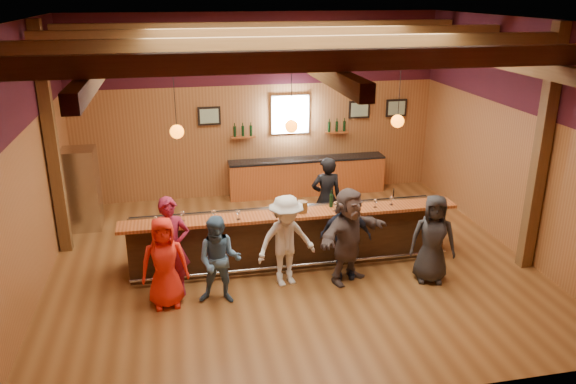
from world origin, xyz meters
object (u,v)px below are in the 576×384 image
Objects in this scene: customer_dark at (433,239)px; bottle_a at (331,200)px; customer_white at (286,241)px; bartender at (326,198)px; back_bar_cabinet at (307,176)px; ice_bucket at (302,207)px; customer_orange at (165,263)px; stainless_fridge at (82,189)px; customer_redvest at (171,247)px; customer_denim at (219,260)px; bar_counter at (290,235)px; customer_brown at (348,236)px; customer_navy at (345,237)px.

bottle_a is at bearing 161.64° from customer_dark.
bartender is (1.22, 1.82, 0.04)m from customer_white.
ice_bucket reaches higher than back_bar_cabinet.
customer_orange is at bearing 174.63° from customer_white.
stainless_fridge is 1.01× the size of customer_redvest.
customer_dark is at bearing -77.01° from back_bar_cabinet.
customer_denim is (-2.66, -4.88, 0.29)m from back_bar_cabinet.
customer_redvest is 1.00× the size of bartender.
stainless_fridge reaches higher than customer_redvest.
bar_counter is at bearing 167.24° from bottle_a.
customer_brown reaches higher than back_bar_cabinet.
customer_orange is at bearing -160.26° from ice_bucket.
back_bar_cabinet is 2.55× the size of customer_orange.
customer_orange is at bearing 153.55° from customer_brown.
bar_counter is 2.68m from customer_dark.
back_bar_cabinet is at bearing 75.16° from ice_bucket.
customer_brown is 0.92m from bottle_a.
bottle_a is (1.02, 0.76, 0.40)m from customer_white.
bar_counter is 1.37m from customer_brown.
ice_bucket is (-0.69, 0.69, 0.34)m from customer_brown.
customer_denim is at bearing -54.88° from stainless_fridge.
customer_navy is (3.20, 0.37, 0.00)m from customer_orange.
bar_counter is 1.05m from bottle_a.
stainless_fridge is 5.12m from customer_white.
stainless_fridge is 1.07× the size of customer_white.
back_bar_cabinet is 5.56m from customer_denim.
customer_white is 1.07× the size of customer_navy.
customer_brown is 1.91m from bartender.
stainless_fridge is at bearing 138.65° from customer_denim.
customer_brown reaches higher than customer_dark.
back_bar_cabinet is 2.37× the size of customer_white.
bartender is (0.95, 0.89, 0.36)m from bar_counter.
customer_orange is 4.68m from customer_dark.
customer_denim is 1.95m from ice_bucket.
customer_redvest is at bearing -167.42° from customer_dark.
customer_orange is at bearing -161.18° from bottle_a.
back_bar_cabinet is at bearing -93.34° from bartender.
stainless_fridge is 1.15× the size of customer_orange.
back_bar_cabinet is 4.62m from customer_brown.
customer_navy is at bearing 3.09° from customer_orange.
customer_denim is 3.79m from customer_dark.
ice_bucket is at bearing -65.43° from bar_counter.
customer_redvest is at bearing -165.96° from customer_navy.
customer_orange is at bearing -106.88° from customer_redvest.
stainless_fridge is (-5.30, -1.12, 0.42)m from back_bar_cabinet.
customer_white is (1.20, 0.37, 0.07)m from customer_denim.
customer_orange is at bearing 34.18° from bartender.
customer_dark is (3.79, -0.01, 0.05)m from customer_denim.
customer_dark is (4.56, -0.43, -0.07)m from customer_redvest.
customer_orange reaches higher than back_bar_cabinet.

